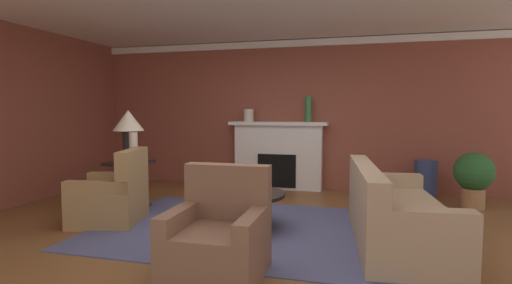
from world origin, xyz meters
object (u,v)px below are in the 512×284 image
Objects in this scene: fireplace at (278,157)px; sofa at (394,217)px; table_lamp at (128,126)px; vase_mantel_right at (308,109)px; vase_on_side_table at (133,148)px; armchair_facing_fireplace at (218,242)px; vase_mantel_left at (249,115)px; armchair_near_window at (112,199)px; vase_tall_corner at (425,180)px; coffee_table at (244,202)px; potted_plant at (474,175)px; side_table at (130,182)px.

fireplace reaches higher than sofa.
table_lamp reaches higher than fireplace.
table_lamp is at bearing -139.65° from vase_mantel_right.
sofa is at bearing -8.08° from vase_on_side_table.
fireplace is at bearing 94.35° from armchair_facing_fireplace.
sofa is 3.79m from table_lamp.
vase_mantel_right is (0.55, -0.05, 0.88)m from fireplace.
vase_on_side_table is 2.41m from vase_mantel_left.
fireplace reaches higher than armchair_near_window.
vase_on_side_table is at bearing 171.92° from sofa.
fireplace is at bearing 124.75° from sofa.
armchair_near_window is 1.50× the size of vase_tall_corner.
coffee_table is at bearing -15.01° from table_lamp.
armchair_facing_fireplace is 0.95× the size of coffee_table.
potted_plant reaches higher than coffee_table.
vase_tall_corner is at bearing 22.12° from table_lamp.
coffee_table is at bearing 97.58° from armchair_facing_fireplace.
sofa is 4.77× the size of vase_mantel_right.
sofa is 9.43× the size of vase_mantel_left.
coffee_table is at bearing -15.01° from side_table.
vase_mantel_left is (1.24, 1.99, 0.95)m from side_table.
table_lamp is (-1.90, 0.51, 0.89)m from coffee_table.
armchair_facing_fireplace is at bearing -85.65° from fireplace.
vase_tall_corner is (4.09, 2.43, 0.01)m from armchair_near_window.
fireplace is 1.04m from vase_mantel_right.
potted_plant is (2.53, -0.65, -0.97)m from vase_mantel_right.
table_lamp is at bearing -131.29° from fireplace.
armchair_facing_fireplace is at bearing -42.33° from table_lamp.
side_table is at bearing -121.93° from vase_mantel_left.
side_table is 2.53m from vase_mantel_left.
coffee_table is 2.19× the size of vase_mantel_right.
armchair_near_window is 1.17m from table_lamp.
sofa reaches higher than side_table.
side_table is 0.84× the size of potted_plant.
vase_on_side_table is (-0.03, 0.57, 0.61)m from armchair_near_window.
fireplace is at bearing 48.71° from table_lamp.
armchair_facing_fireplace is 1.14× the size of potted_plant.
coffee_table is at bearing -12.55° from vase_on_side_table.
vase_on_side_table is 0.53× the size of potted_plant.
vase_mantel_right reaches higher than coffee_table.
armchair_facing_fireplace is 2.08× the size of vase_mantel_right.
vase_tall_corner is at bearing 59.02° from armchair_facing_fireplace.
vase_mantel_left reaches higher than fireplace.
armchair_near_window is (-1.61, -2.73, -0.28)m from fireplace.
vase_mantel_right is at bearing 165.52° from potted_plant.
sofa reaches higher than vase_tall_corner.
armchair_near_window is at bearing -149.27° from vase_tall_corner.
side_table is at bearing -164.70° from potted_plant.
armchair_facing_fireplace is 4.24m from vase_tall_corner.
potted_plant is at bearing -14.48° from vase_mantel_right.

